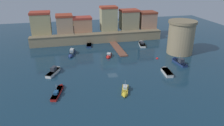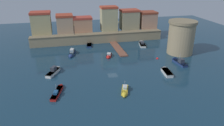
% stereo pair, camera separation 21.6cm
% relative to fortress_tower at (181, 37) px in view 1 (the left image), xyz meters
% --- Properties ---
extents(ground_plane, '(126.00, 126.00, 0.00)m').
position_rel_fortress_tower_xyz_m(ground_plane, '(-22.65, -5.76, -5.13)').
color(ground_plane, '#19384C').
extents(quay_wall, '(46.59, 3.26, 3.38)m').
position_rel_fortress_tower_xyz_m(quay_wall, '(-22.65, 16.72, -3.43)').
color(quay_wall, '#9E8966').
rests_on(quay_wall, ground).
extents(old_town_backdrop, '(45.69, 5.87, 8.93)m').
position_rel_fortress_tower_xyz_m(old_town_backdrop, '(-22.60, 20.80, 1.65)').
color(old_town_backdrop, tan).
rests_on(old_town_backdrop, ground).
extents(fortress_tower, '(8.35, 8.35, 10.14)m').
position_rel_fortress_tower_xyz_m(fortress_tower, '(0.00, 0.00, 0.00)').
color(fortress_tower, '#9E8966').
rests_on(fortress_tower, ground).
extents(pier_dock, '(2.32, 14.59, 0.70)m').
position_rel_fortress_tower_xyz_m(pier_dock, '(-17.59, 7.94, -4.93)').
color(pier_dock, brown).
rests_on(pier_dock, ground).
extents(quay_lamp_0, '(0.32, 0.32, 3.48)m').
position_rel_fortress_tower_xyz_m(quay_lamp_0, '(-30.91, 16.72, 0.56)').
color(quay_lamp_0, black).
rests_on(quay_lamp_0, quay_wall).
extents(quay_lamp_1, '(0.32, 0.32, 3.79)m').
position_rel_fortress_tower_xyz_m(quay_lamp_1, '(-15.22, 16.72, 0.74)').
color(quay_lamp_1, black).
rests_on(quay_lamp_1, quay_wall).
extents(moored_boat_0, '(3.04, 7.04, 2.70)m').
position_rel_fortress_tower_xyz_m(moored_boat_0, '(-36.82, -16.12, -4.77)').
color(moored_boat_0, red).
rests_on(moored_boat_0, ground).
extents(moored_boat_1, '(2.06, 6.66, 3.48)m').
position_rel_fortress_tower_xyz_m(moored_boat_1, '(-4.40, -7.25, -4.65)').
color(moored_boat_1, navy).
rests_on(moored_boat_1, ground).
extents(moored_boat_2, '(3.20, 6.88, 1.78)m').
position_rel_fortress_tower_xyz_m(moored_boat_2, '(-8.37, 10.69, -4.71)').
color(moored_boat_2, white).
rests_on(moored_boat_2, ground).
extents(moored_boat_3, '(2.30, 5.88, 1.57)m').
position_rel_fortress_tower_xyz_m(moored_boat_3, '(-10.57, -12.30, -4.69)').
color(moored_boat_3, silver).
rests_on(moored_boat_3, ground).
extents(moored_boat_4, '(2.83, 5.10, 2.88)m').
position_rel_fortress_tower_xyz_m(moored_boat_4, '(-23.34, -19.49, -4.76)').
color(moored_boat_4, gold).
rests_on(moored_boat_4, ground).
extents(moored_boat_5, '(2.60, 4.44, 1.49)m').
position_rel_fortress_tower_xyz_m(moored_boat_5, '(-22.13, 1.56, -4.80)').
color(moored_boat_5, red).
rests_on(moored_boat_5, ground).
extents(moored_boat_6, '(2.78, 6.88, 2.65)m').
position_rel_fortress_tower_xyz_m(moored_boat_6, '(-32.79, 5.82, -4.68)').
color(moored_boat_6, navy).
rests_on(moored_boat_6, ground).
extents(moored_boat_7, '(4.19, 6.54, 2.06)m').
position_rel_fortress_tower_xyz_m(moored_boat_7, '(-37.62, -5.94, -4.59)').
color(moored_boat_7, white).
rests_on(moored_boat_7, ground).
extents(moored_boat_8, '(2.38, 5.44, 1.54)m').
position_rel_fortress_tower_xyz_m(moored_boat_8, '(-26.24, 14.45, -4.84)').
color(moored_boat_8, navy).
rests_on(moored_boat_8, ground).
extents(mooring_buoy_0, '(0.74, 0.74, 0.74)m').
position_rel_fortress_tower_xyz_m(mooring_buoy_0, '(-8.65, -2.97, -5.13)').
color(mooring_buoy_0, red).
rests_on(mooring_buoy_0, ground).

